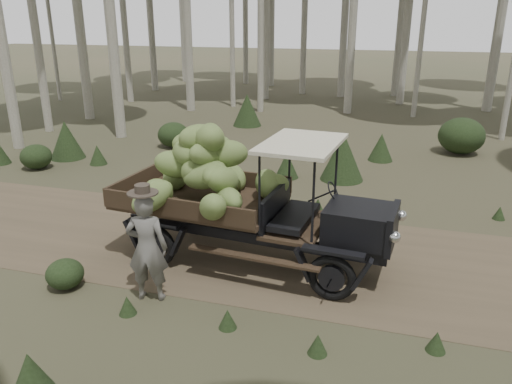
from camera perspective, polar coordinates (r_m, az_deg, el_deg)
ground at (r=9.35m, az=13.92°, el=-8.21°), size 120.00×120.00×0.00m
dirt_track at (r=9.35m, az=13.92°, el=-8.19°), size 70.00×4.00×0.01m
banana_truck at (r=8.87m, az=-3.14°, el=1.31°), size 5.20×2.76×2.60m
farmer at (r=7.90m, az=-12.35°, el=-6.11°), size 0.72×0.56×1.91m
undergrowth at (r=10.68m, az=6.66°, el=-1.12°), size 20.91×23.04×1.31m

